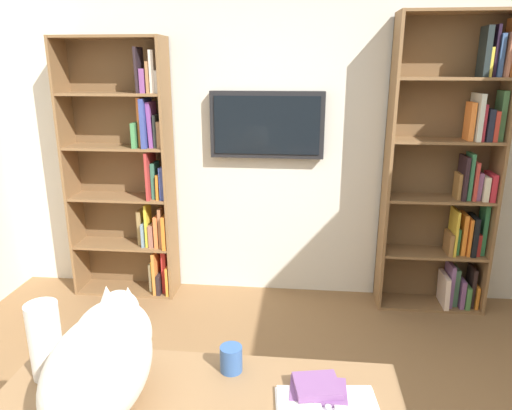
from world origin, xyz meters
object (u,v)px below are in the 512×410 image
bookshelf_left (453,176)px  paper_towel_roll (45,340)px  cat (104,357)px  desk_book_stack (318,389)px  wall_mounted_tv (267,125)px  coffee_mug (231,359)px  bookshelf_right (133,176)px  open_binder (328,409)px

bookshelf_left → paper_towel_roll: bookshelf_left is taller
cat → desk_book_stack: (-0.68, -0.11, -0.15)m
wall_mounted_tv → coffee_mug: bearing=91.3°
paper_towel_roll → desk_book_stack: bearing=179.7°
bookshelf_left → coffee_mug: (1.34, 2.08, -0.23)m
bookshelf_right → coffee_mug: (-1.11, 2.09, -0.16)m
coffee_mug → bookshelf_right: bearing=-61.9°
bookshelf_left → paper_towel_roll: 2.94m
bookshelf_left → coffee_mug: size_ratio=22.86×
open_binder → bookshelf_right: bearing=-57.3°
paper_towel_roll → coffee_mug: bearing=-171.8°
paper_towel_roll → wall_mounted_tv: bearing=-104.5°
paper_towel_roll → cat: bearing=156.4°
wall_mounted_tv → cat: bearing=82.3°
open_binder → wall_mounted_tv: bearing=-80.6°
bookshelf_left → desk_book_stack: bookshelf_left is taller
open_binder → coffee_mug: coffee_mug is taller
paper_towel_roll → coffee_mug: paper_towel_roll is taller
bookshelf_left → desk_book_stack: size_ratio=11.54×
bookshelf_right → cat: size_ratio=3.17×
wall_mounted_tv → paper_towel_roll: size_ratio=3.15×
desk_book_stack → bookshelf_left: bearing=-115.5°
bookshelf_left → paper_towel_roll: size_ratio=7.89×
bookshelf_right → wall_mounted_tv: size_ratio=2.34×
bookshelf_right → wall_mounted_tv: 1.14m
bookshelf_left → wall_mounted_tv: 1.44m
bookshelf_right → paper_towel_roll: bearing=102.4°
open_binder → desk_book_stack: desk_book_stack is taller
coffee_mug → cat: bearing=29.1°
bookshelf_right → cat: bookshelf_right is taller
cat → bookshelf_left: bearing=-126.8°
bookshelf_left → paper_towel_roll: (1.98, 2.18, -0.13)m
wall_mounted_tv → coffee_mug: wall_mounted_tv is taller
bookshelf_right → coffee_mug: 2.37m
wall_mounted_tv → paper_towel_roll: 2.38m
paper_towel_roll → open_binder: bearing=175.1°
wall_mounted_tv → desk_book_stack: 2.37m
paper_towel_roll → bookshelf_right: bearing=-77.6°
cat → bookshelf_right: bearing=-72.1°
bookshelf_left → cat: size_ratio=3.40×
cat → open_binder: 0.73m
bookshelf_left → bookshelf_right: bookshelf_left is taller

